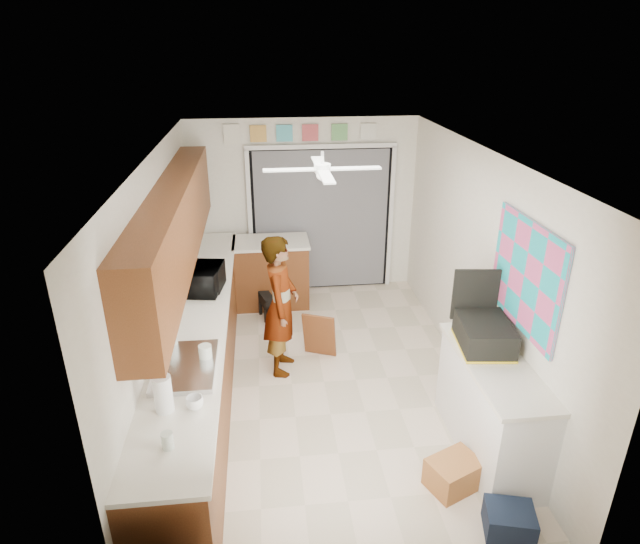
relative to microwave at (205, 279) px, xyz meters
name	(u,v)px	position (x,y,z in m)	size (l,w,h in m)	color
floor	(324,382)	(1.24, -0.51, -1.08)	(5.00, 5.00, 0.00)	beige
ceiling	(325,154)	(1.24, -0.51, 1.42)	(5.00, 5.00, 0.00)	white
wall_back	(304,207)	(1.24, 1.99, 0.17)	(3.20, 3.20, 0.00)	white
wall_front	(376,455)	(1.24, -3.01, 0.17)	(3.20, 3.20, 0.00)	white
wall_left	(162,286)	(-0.36, -0.51, 0.17)	(5.00, 5.00, 0.00)	white
wall_right	(477,272)	(2.84, -0.51, 0.17)	(5.00, 5.00, 0.00)	white
left_base_cabinets	(201,354)	(-0.06, -0.51, -0.63)	(0.60, 4.80, 0.90)	brown
left_countertop	(197,314)	(-0.05, -0.51, -0.16)	(0.62, 4.80, 0.04)	white
upper_cabinets	(175,226)	(-0.20, -0.31, 0.72)	(0.32, 4.00, 0.80)	brown
sink_basin	(185,367)	(-0.05, -1.51, -0.12)	(0.50, 0.76, 0.06)	silver
faucet	(161,359)	(-0.24, -1.51, -0.03)	(0.03, 0.03, 0.22)	silver
peninsula_base	(272,274)	(0.74, 1.49, -0.63)	(1.00, 0.60, 0.90)	brown
peninsula_top	(271,242)	(0.74, 1.49, -0.16)	(1.04, 0.64, 0.04)	white
back_opening_recess	(321,221)	(1.49, 1.96, -0.03)	(2.00, 0.06, 2.10)	black
curtain_panel	(322,221)	(1.49, 1.92, -0.03)	(1.90, 0.03, 2.05)	gray
door_trim_left	(250,224)	(0.47, 1.93, -0.03)	(0.06, 0.04, 2.10)	white
door_trim_right	(391,219)	(2.51, 1.93, -0.03)	(0.06, 0.04, 2.10)	white
door_trim_head	(322,146)	(1.49, 1.93, 1.04)	(2.10, 0.04, 0.06)	white
header_frame_0	(258,134)	(0.64, 1.96, 1.22)	(0.22, 0.02, 0.22)	gold
header_frame_1	(284,133)	(0.99, 1.96, 1.22)	(0.22, 0.02, 0.22)	#4BB7C9
header_frame_2	(310,133)	(1.34, 1.96, 1.22)	(0.22, 0.02, 0.22)	#C94B52
header_frame_3	(340,132)	(1.74, 1.96, 1.22)	(0.22, 0.02, 0.22)	#61A860
header_frame_4	(368,132)	(2.14, 1.96, 1.22)	(0.22, 0.02, 0.22)	silver
route66_sign	(232,134)	(0.29, 1.96, 1.22)	(0.22, 0.02, 0.26)	silver
right_counter_base	(491,409)	(2.59, -1.71, -0.63)	(0.50, 1.40, 0.90)	white
right_counter_top	(497,364)	(2.58, -1.71, -0.16)	(0.54, 1.44, 0.04)	white
abstract_painting	(526,276)	(2.82, -1.51, 0.57)	(0.03, 1.15, 0.95)	#DC518E
ceiling_fan	(322,169)	(1.24, -0.31, 1.24)	(1.14, 1.14, 0.24)	white
microwave	(205,279)	(0.00, 0.00, 0.00)	(0.50, 0.34, 0.28)	black
soap_bottle	(170,333)	(-0.21, -1.16, 0.01)	(0.12, 0.12, 0.30)	silver
cup	(195,403)	(0.08, -2.05, -0.09)	(0.13, 0.13, 0.10)	white
jar_a	(205,354)	(0.11, -1.42, -0.06)	(0.11, 0.11, 0.16)	silver
jar_b	(167,441)	(-0.06, -2.46, -0.08)	(0.08, 0.08, 0.12)	silver
paper_towel_roll	(163,394)	(-0.14, -2.05, 0.01)	(0.14, 0.14, 0.29)	white
suitcase	(484,334)	(2.56, -1.45, -0.02)	(0.43, 0.58, 0.25)	black
suitcase_rim	(483,345)	(2.56, -1.45, -0.13)	(0.44, 0.58, 0.02)	yellow
suitcase_lid	(475,295)	(2.56, -1.16, 0.23)	(0.42, 0.03, 0.50)	black
cardboard_box	(454,474)	(2.14, -2.11, -0.95)	(0.42, 0.32, 0.26)	#9A5B30
navy_crate	(509,521)	(2.41, -2.60, -0.97)	(0.36, 0.30, 0.22)	black
cabinet_door_panel	(319,335)	(1.24, 0.01, -0.79)	(0.39, 0.03, 0.58)	brown
man	(281,305)	(0.80, -0.18, -0.27)	(0.59, 0.39, 1.61)	white
dog	(267,305)	(0.65, 1.05, -0.89)	(0.21, 0.48, 0.38)	black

